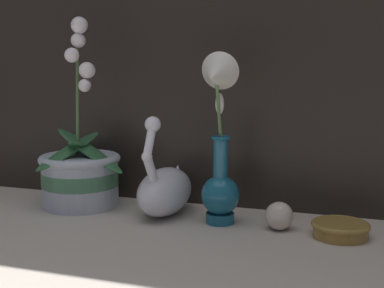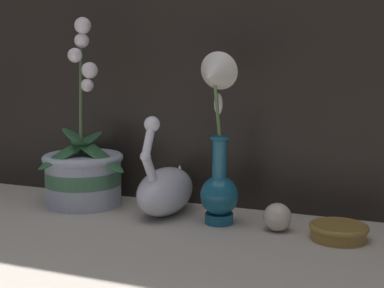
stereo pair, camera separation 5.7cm
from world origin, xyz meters
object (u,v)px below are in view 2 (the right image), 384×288
Objects in this scene: orchid_potted_plant at (83,170)px; glass_sphere at (277,217)px; swan_figurine at (166,188)px; blue_vase at (217,149)px; amber_dish at (339,230)px.

orchid_potted_plant reaches higher than glass_sphere.
blue_vase reaches higher than swan_figurine.
blue_vase is (0.14, -0.04, 0.10)m from swan_figurine.
swan_figurine is 0.39m from amber_dish.
amber_dish is at bearing 0.17° from blue_vase.
amber_dish is (0.12, -0.01, -0.01)m from glass_sphere.
swan_figurine is 0.27m from glass_sphere.
blue_vase reaches higher than glass_sphere.
blue_vase is 6.22× the size of glass_sphere.
swan_figurine is at bearing -0.89° from orchid_potted_plant.
orchid_potted_plant is 0.36m from blue_vase.
glass_sphere is at bearing 176.27° from amber_dish.
amber_dish is at bearing -3.97° from orchid_potted_plant.
blue_vase is 3.17× the size of amber_dish.
swan_figurine is 3.93× the size of glass_sphere.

